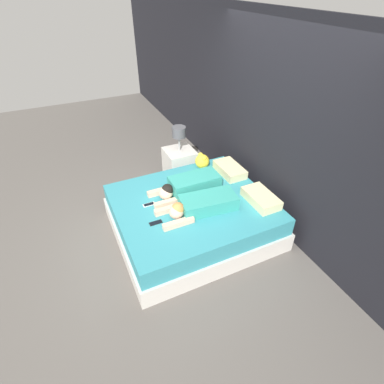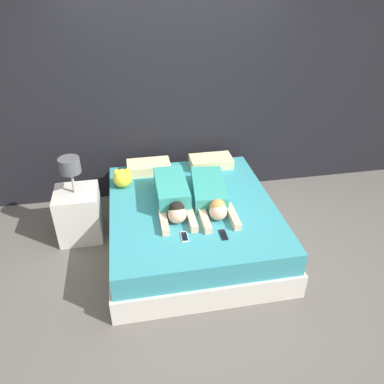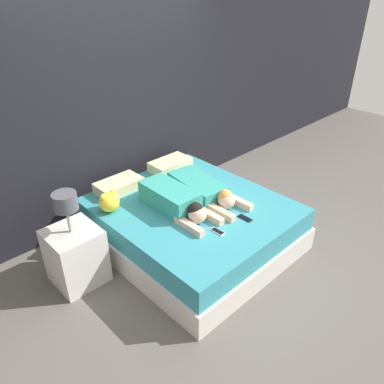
# 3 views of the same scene
# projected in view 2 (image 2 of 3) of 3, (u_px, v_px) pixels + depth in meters

# --- Properties ---
(ground_plane) EXTENTS (12.00, 12.00, 0.00)m
(ground_plane) POSITION_uv_depth(u_px,v_px,m) (192.00, 241.00, 4.19)
(ground_plane) COLOR #5B5651
(wall_back) EXTENTS (12.00, 0.06, 2.60)m
(wall_back) POSITION_uv_depth(u_px,v_px,m) (175.00, 96.00, 4.45)
(wall_back) COLOR black
(wall_back) RESTS_ON ground_plane
(bed) EXTENTS (1.76, 1.99, 0.50)m
(bed) POSITION_uv_depth(u_px,v_px,m) (192.00, 223.00, 4.06)
(bed) COLOR beige
(bed) RESTS_ON ground_plane
(pillow_head_left) EXTENTS (0.51, 0.29, 0.12)m
(pillow_head_left) POSITION_uv_depth(u_px,v_px,m) (149.00, 167.00, 4.49)
(pillow_head_left) COLOR beige
(pillow_head_left) RESTS_ON bed
(pillow_head_right) EXTENTS (0.51, 0.29, 0.12)m
(pillow_head_right) POSITION_uv_depth(u_px,v_px,m) (211.00, 162.00, 4.61)
(pillow_head_right) COLOR beige
(pillow_head_right) RESTS_ON bed
(person_left) EXTENTS (0.34, 0.94, 0.23)m
(person_left) POSITION_uv_depth(u_px,v_px,m) (173.00, 195.00, 3.87)
(person_left) COLOR teal
(person_left) RESTS_ON bed
(person_right) EXTENTS (0.41, 1.02, 0.21)m
(person_right) POSITION_uv_depth(u_px,v_px,m) (211.00, 194.00, 3.93)
(person_right) COLOR teal
(person_right) RESTS_ON bed
(cell_phone_left) EXTENTS (0.06, 0.15, 0.01)m
(cell_phone_left) POSITION_uv_depth(u_px,v_px,m) (184.00, 237.00, 3.46)
(cell_phone_left) COLOR silver
(cell_phone_left) RESTS_ON bed
(cell_phone_right) EXTENTS (0.06, 0.15, 0.01)m
(cell_phone_right) POSITION_uv_depth(u_px,v_px,m) (223.00, 235.00, 3.48)
(cell_phone_right) COLOR black
(cell_phone_right) RESTS_ON bed
(plush_toy) EXTENTS (0.21, 0.21, 0.22)m
(plush_toy) POSITION_uv_depth(u_px,v_px,m) (123.00, 178.00, 4.17)
(plush_toy) COLOR yellow
(plush_toy) RESTS_ON bed
(nightstand) EXTENTS (0.46, 0.46, 0.98)m
(nightstand) POSITION_uv_depth(u_px,v_px,m) (79.00, 211.00, 4.12)
(nightstand) COLOR beige
(nightstand) RESTS_ON ground_plane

